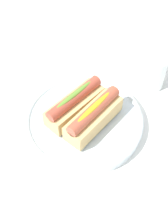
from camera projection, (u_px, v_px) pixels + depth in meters
ground_plane at (92, 116)px, 0.75m from camera, size 2.40×2.40×0.00m
serving_bowl at (84, 121)px, 0.72m from camera, size 0.27×0.27×0.03m
hotdog_front at (75, 104)px, 0.70m from camera, size 0.16×0.08×0.06m
hotdog_back at (94, 116)px, 0.68m from camera, size 0.16×0.09×0.06m
water_glass at (152, 72)px, 0.79m from camera, size 0.07×0.07×0.09m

